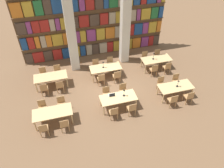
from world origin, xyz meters
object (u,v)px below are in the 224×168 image
chair_10 (189,97)px  chair_15 (58,71)px  chair_18 (117,76)px  chair_20 (154,70)px  chair_0 (44,129)px  chair_11 (176,80)px  chair_13 (43,74)px  reading_table_5 (156,60)px  reading_table_2 (176,87)px  chair_23 (158,55)px  chair_3 (61,103)px  chair_21 (145,57)px  desk_lamp_2 (103,64)px  chair_14 (60,86)px  reading_table_0 (53,113)px  reading_table_3 (51,77)px  chair_4 (114,112)px  chair_12 (44,89)px  reading_table_1 (118,98)px  reading_table_4 (106,68)px  chair_2 (65,124)px  chair_19 (110,63)px  desk_lamp_1 (178,82)px  chair_7 (123,90)px  laptop (112,95)px  pillar_left (70,27)px  desk_lamp_0 (124,92)px  chair_17 (96,65)px  chair_5 (107,93)px  chair_1 (42,107)px  chair_8 (173,100)px  chair_22 (167,67)px  chair_16 (101,79)px  desk_lamp_3 (154,55)px  chair_6 (132,108)px

chair_10 → chair_15: bearing=147.7°
chair_18 → chair_20: same height
chair_0 → chair_11: 7.92m
chair_13 → reading_table_5: size_ratio=0.46×
reading_table_2 → chair_23: (0.53, 3.51, -0.17)m
chair_3 → chair_21: same height
chair_10 → chair_13: size_ratio=1.00×
desk_lamp_2 → chair_14: bearing=-165.3°
reading_table_0 → chair_14: bearing=76.0°
reading_table_2 → reading_table_3: same height
chair_4 → chair_12: bearing=140.1°
reading_table_1 → reading_table_4: (0.01, 2.77, 0.00)m
chair_2 → chair_13: bearing=100.9°
reading_table_0 → chair_21: bearing=29.2°
chair_19 → chair_15: bearing=-0.3°
desk_lamp_1 → chair_15: bearing=150.7°
chair_7 → laptop: size_ratio=2.76×
pillar_left → reading_table_3: (-1.64, -1.45, -2.35)m
chair_7 → desk_lamp_0: (-0.18, -0.67, 0.55)m
chair_18 → chair_7: bearing=-90.4°
reading_table_0 → desk_lamp_1: (6.89, 0.06, 0.38)m
chair_3 → chair_12: bearing=-60.1°
laptop → chair_17: size_ratio=0.36×
reading_table_4 → chair_20: bearing=-13.8°
chair_5 → reading_table_5: size_ratio=0.46×
chair_0 → reading_table_2: size_ratio=0.46×
chair_0 → chair_3: (0.98, 1.44, 0.00)m
chair_1 → chair_4: 3.73m
chair_1 → chair_8: bearing=168.7°
chair_3 → chair_0: bearing=55.7°
chair_19 → chair_21: (2.45, -0.01, 0.00)m
chair_18 → chair_22: same height
desk_lamp_1 → chair_19: desk_lamp_1 is taller
reading_table_0 → chair_7: 4.05m
chair_0 → desk_lamp_2: size_ratio=2.00×
chair_1 → chair_4: size_ratio=1.00×
chair_12 → chair_21: 6.92m
desk_lamp_0 → chair_3: bearing=170.3°
chair_3 → chair_15: size_ratio=1.00×
chair_2 → reading_table_4: (2.97, 3.60, 0.17)m
pillar_left → chair_16: 3.57m
desk_lamp_3 → chair_2: bearing=-149.6°
chair_2 → chair_20: bearing=25.8°
chair_4 → chair_6: same height
reading_table_0 → chair_20: 6.78m
chair_10 → chair_21: same height
chair_1 → reading_table_4: chair_1 is taller
chair_5 → chair_12: (-3.34, 1.35, 0.00)m
chair_14 → chair_21: size_ratio=1.00×
chair_2 → desk_lamp_3: size_ratio=1.77×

